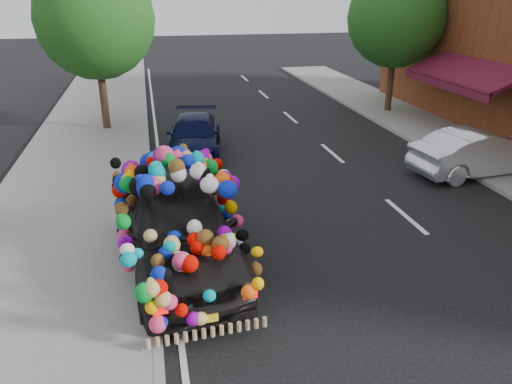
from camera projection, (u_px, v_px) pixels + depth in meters
ground at (259, 230)px, 11.20m from camera, size 100.00×100.00×0.00m
sidewalk at (56, 248)px, 10.33m from camera, size 4.00×60.00×0.12m
kerb at (152, 238)px, 10.71m from camera, size 0.15×60.00×0.13m
footpath_far at (495, 161)px, 15.51m from camera, size 3.00×40.00×0.12m
lane_markings at (406, 216)px, 11.91m from camera, size 6.00×50.00×0.01m
tree_near_sidewalk at (95, 19)px, 17.51m from camera, size 4.20×4.20×6.13m
tree_far_b at (397, 18)px, 20.34m from camera, size 4.00×4.00×5.90m
plush_art_car at (179, 209)px, 9.36m from camera, size 2.75×5.29×2.32m
navy_sedan at (194, 136)px, 16.18m from camera, size 2.30×4.31×1.19m
silver_hatchback at (479, 153)px, 14.34m from camera, size 4.13×1.83×1.32m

